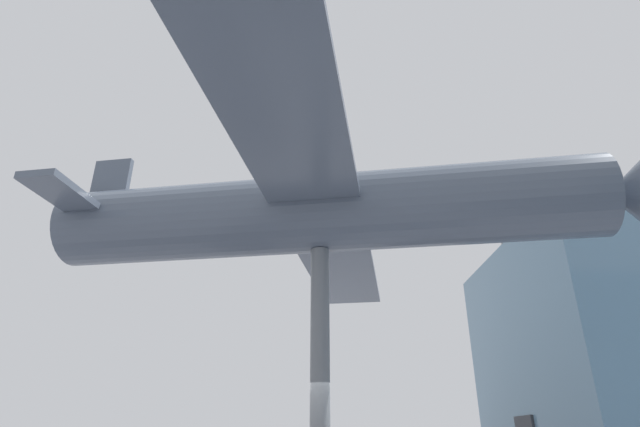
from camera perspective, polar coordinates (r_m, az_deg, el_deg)
name	(u,v)px	position (r m, az deg, el deg)	size (l,w,h in m)	color
support_pylon_central	(320,368)	(11.82, 0.00, -17.20)	(0.45, 0.45, 5.67)	slate
suspended_airplane	(327,213)	(12.87, 0.83, 0.09)	(17.91, 15.15, 3.14)	#4C5666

